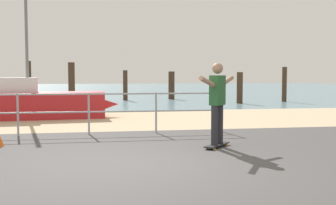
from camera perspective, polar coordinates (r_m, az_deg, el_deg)
The scene contains 13 objects.
ground_plane at distance 5.88m, azimuth -3.92°, elevation -10.89°, with size 24.00×10.00×0.04m, color #474444.
beach_strip at distance 13.75m, azimuth -7.15°, elevation -2.38°, with size 24.00×6.00×0.04m, color tan.
sea_surface at distance 41.68m, azimuth -8.71°, elevation 1.81°, with size 72.00×50.00×0.04m, color slate.
railing_fence at distance 10.47m, azimuth -20.20°, elevation -0.71°, with size 10.12×0.05×1.05m.
sailboat at distance 14.51m, azimuth -17.09°, elevation -0.14°, with size 5.03×1.81×4.71m.
skateboard at distance 8.44m, azimuth 6.83°, elevation -5.89°, with size 0.69×0.73×0.08m.
skateboarder at distance 8.33m, azimuth 6.89°, elevation 0.56°, with size 1.04×1.13×1.65m.
groyne_post_0 at distance 25.87m, azimuth -18.83°, elevation 2.94°, with size 0.31×0.31×2.31m, color #422D1E.
groyne_post_1 at distance 20.77m, azimuth -13.27°, elevation 2.57°, with size 0.32×0.32×2.10m, color #422D1E.
groyne_post_2 at distance 23.72m, azimuth -5.97°, elevation 2.38°, with size 0.26×0.26×1.75m, color #422D1E.
groyne_post_3 at distance 24.73m, azimuth 0.49°, elevation 2.39°, with size 0.37×0.37×1.68m, color #422D1E.
groyne_post_4 at distance 21.36m, azimuth 9.95°, elevation 2.01°, with size 0.31×0.31×1.62m, color #422D1E.
groyne_post_5 at distance 23.18m, azimuth 15.89°, elevation 2.42°, with size 0.26×0.26×1.91m, color #422D1E.
Camera 1 is at (-0.54, -6.65, 1.50)m, focal length 43.79 mm.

